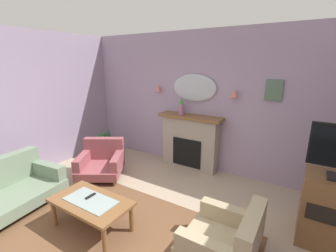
{
  "coord_description": "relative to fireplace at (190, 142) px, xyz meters",
  "views": [
    {
      "loc": [
        1.81,
        -1.42,
        2.21
      ],
      "look_at": [
        -0.14,
        1.74,
        1.19
      ],
      "focal_mm": 24.7,
      "sensor_mm": 36.0,
      "label": 1
    }
  ],
  "objects": [
    {
      "name": "fireplace",
      "position": [
        0.0,
        0.0,
        0.0
      ],
      "size": [
        1.36,
        0.36,
        1.16
      ],
      "color": "gray",
      "rests_on": "ground"
    },
    {
      "name": "armchair_beside_couch",
      "position": [
        -1.33,
        -1.25,
        -0.27
      ],
      "size": [
        1.11,
        1.12,
        0.71
      ],
      "color": "#934C51",
      "rests_on": "ground"
    },
    {
      "name": "armchair_near_fireplace",
      "position": [
        1.48,
        -2.01,
        -0.27
      ],
      "size": [
        0.82,
        0.82,
        0.71
      ],
      "color": "tan",
      "rests_on": "ground"
    },
    {
      "name": "potted_plant_small_fern",
      "position": [
        -2.01,
        -0.53,
        -0.21
      ],
      "size": [
        0.45,
        0.45,
        0.68
      ],
      "color": "silver",
      "rests_on": "ground"
    },
    {
      "name": "mantel_vase_left",
      "position": [
        -0.2,
        -0.03,
        0.76
      ],
      "size": [
        0.13,
        0.13,
        0.38
      ],
      "color": "#9E6084",
      "rests_on": "fireplace"
    },
    {
      "name": "wall_sconce_left",
      "position": [
        -0.85,
        0.09,
        1.09
      ],
      "size": [
        0.14,
        0.14,
        0.14
      ],
      "primitive_type": "cone",
      "color": "#D17066"
    },
    {
      "name": "patterned_rug",
      "position": [
        0.23,
        -2.56,
        -0.56
      ],
      "size": [
        3.2,
        2.4,
        0.01
      ],
      "primitive_type": "cube",
      "color": "brown",
      "rests_on": "ground"
    },
    {
      "name": "tv_remote",
      "position": [
        -0.31,
        -2.38,
        -0.12
      ],
      "size": [
        0.04,
        0.16,
        0.02
      ],
      "primitive_type": "cube",
      "color": "black",
      "rests_on": "coffee_table"
    },
    {
      "name": "wall_mirror",
      "position": [
        0.0,
        0.14,
        1.14
      ],
      "size": [
        0.96,
        0.06,
        0.56
      ],
      "primitive_type": "ellipsoid",
      "color": "#B2BCC6"
    },
    {
      "name": "wall_sconce_right",
      "position": [
        0.85,
        0.09,
        1.09
      ],
      "size": [
        0.14,
        0.14,
        0.14
      ],
      "primitive_type": "cone",
      "color": "#D17066"
    },
    {
      "name": "wall_back",
      "position": [
        0.23,
        0.22,
        0.85
      ],
      "size": [
        6.69,
        0.1,
        2.84
      ],
      "primitive_type": "cube",
      "color": "#9E8CA8",
      "rests_on": "ground"
    },
    {
      "name": "framed_picture",
      "position": [
        1.5,
        0.15,
        1.18
      ],
      "size": [
        0.28,
        0.03,
        0.36
      ],
      "primitive_type": "cube",
      "color": "#4C6B56"
    },
    {
      "name": "coffee_table",
      "position": [
        -0.25,
        -2.44,
        -0.19
      ],
      "size": [
        1.1,
        0.6,
        0.45
      ],
      "color": "brown",
      "rests_on": "ground"
    }
  ]
}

